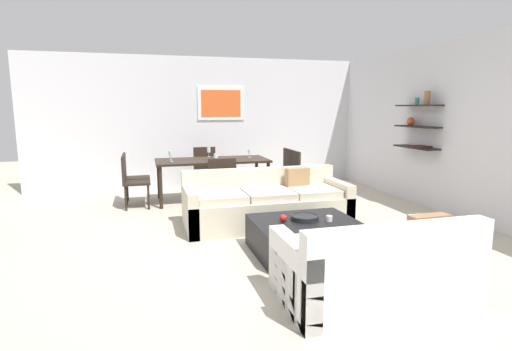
# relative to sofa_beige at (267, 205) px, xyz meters

# --- Properties ---
(ground_plane) EXTENTS (18.00, 18.00, 0.00)m
(ground_plane) POSITION_rel_sofa_beige_xyz_m (-0.07, -0.34, -0.29)
(ground_plane) COLOR #BCB29E
(back_wall_unit) EXTENTS (8.40, 0.09, 2.70)m
(back_wall_unit) POSITION_rel_sofa_beige_xyz_m (0.22, 3.19, 1.06)
(back_wall_unit) COLOR silver
(back_wall_unit) RESTS_ON ground
(right_wall_shelf_unit) EXTENTS (0.34, 8.20, 2.70)m
(right_wall_shelf_unit) POSITION_rel_sofa_beige_xyz_m (2.95, 0.27, 1.06)
(right_wall_shelf_unit) COLOR silver
(right_wall_shelf_unit) RESTS_ON ground
(sofa_beige) EXTENTS (2.31, 0.90, 0.78)m
(sofa_beige) POSITION_rel_sofa_beige_xyz_m (0.00, 0.00, 0.00)
(sofa_beige) COLOR beige
(sofa_beige) RESTS_ON ground
(loveseat_white) EXTENTS (1.62, 0.90, 0.78)m
(loveseat_white) POSITION_rel_sofa_beige_xyz_m (0.24, -2.45, 0.00)
(loveseat_white) COLOR white
(loveseat_white) RESTS_ON ground
(coffee_table) EXTENTS (1.19, 1.00, 0.38)m
(coffee_table) POSITION_rel_sofa_beige_xyz_m (0.10, -1.21, -0.10)
(coffee_table) COLOR black
(coffee_table) RESTS_ON ground
(decorative_bowl) EXTENTS (0.33, 0.33, 0.06)m
(decorative_bowl) POSITION_rel_sofa_beige_xyz_m (0.10, -1.17, 0.12)
(decorative_bowl) COLOR black
(decorative_bowl) RESTS_ON coffee_table
(candle_jar) EXTENTS (0.07, 0.07, 0.07)m
(candle_jar) POSITION_rel_sofa_beige_xyz_m (0.36, -1.29, 0.12)
(candle_jar) COLOR silver
(candle_jar) RESTS_ON coffee_table
(apple_on_coffee_table) EXTENTS (0.09, 0.09, 0.09)m
(apple_on_coffee_table) POSITION_rel_sofa_beige_xyz_m (-0.16, -1.17, 0.13)
(apple_on_coffee_table) COLOR red
(apple_on_coffee_table) RESTS_ON coffee_table
(dining_table) EXTENTS (1.98, 0.89, 0.75)m
(dining_table) POSITION_rel_sofa_beige_xyz_m (-0.49, 1.74, 0.39)
(dining_table) COLOR black
(dining_table) RESTS_ON ground
(dining_chair_right_near) EXTENTS (0.44, 0.44, 0.88)m
(dining_chair_right_near) POSITION_rel_sofa_beige_xyz_m (0.91, 1.54, 0.21)
(dining_chair_right_near) COLOR black
(dining_chair_right_near) RESTS_ON ground
(dining_chair_left_far) EXTENTS (0.44, 0.44, 0.88)m
(dining_chair_left_far) POSITION_rel_sofa_beige_xyz_m (-1.89, 1.95, 0.21)
(dining_chair_left_far) COLOR black
(dining_chair_left_far) RESTS_ON ground
(dining_chair_head) EXTENTS (0.44, 0.44, 0.88)m
(dining_chair_head) POSITION_rel_sofa_beige_xyz_m (-0.49, 2.60, 0.21)
(dining_chair_head) COLOR black
(dining_chair_head) RESTS_ON ground
(dining_chair_right_far) EXTENTS (0.44, 0.44, 0.88)m
(dining_chair_right_far) POSITION_rel_sofa_beige_xyz_m (0.91, 1.95, 0.21)
(dining_chair_right_far) COLOR black
(dining_chair_right_far) RESTS_ON ground
(dining_chair_left_near) EXTENTS (0.44, 0.44, 0.88)m
(dining_chair_left_near) POSITION_rel_sofa_beige_xyz_m (-1.89, 1.54, 0.21)
(dining_chair_left_near) COLOR black
(dining_chair_left_near) RESTS_ON ground
(dining_chair_foot) EXTENTS (0.44, 0.44, 0.88)m
(dining_chair_foot) POSITION_rel_sofa_beige_xyz_m (-0.49, 0.89, 0.21)
(dining_chair_foot) COLOR black
(dining_chair_foot) RESTS_ON ground
(wine_glass_left_near) EXTENTS (0.06, 0.06, 0.17)m
(wine_glass_left_near) POSITION_rel_sofa_beige_xyz_m (-1.21, 1.63, 0.57)
(wine_glass_left_near) COLOR silver
(wine_glass_left_near) RESTS_ON dining_table
(wine_glass_left_far) EXTENTS (0.06, 0.06, 0.16)m
(wine_glass_left_far) POSITION_rel_sofa_beige_xyz_m (-1.21, 1.86, 0.57)
(wine_glass_left_far) COLOR silver
(wine_glass_left_far) RESTS_ON dining_table
(wine_glass_head) EXTENTS (0.06, 0.06, 0.18)m
(wine_glass_head) POSITION_rel_sofa_beige_xyz_m (-0.49, 2.13, 0.58)
(wine_glass_head) COLOR silver
(wine_glass_head) RESTS_ON dining_table
(wine_glass_foot) EXTENTS (0.07, 0.07, 0.15)m
(wine_glass_foot) POSITION_rel_sofa_beige_xyz_m (-0.49, 1.36, 0.56)
(wine_glass_foot) COLOR silver
(wine_glass_foot) RESTS_ON dining_table
(wine_glass_right_far) EXTENTS (0.07, 0.07, 0.15)m
(wine_glass_right_far) POSITION_rel_sofa_beige_xyz_m (0.23, 1.86, 0.56)
(wine_glass_right_far) COLOR silver
(wine_glass_right_far) RESTS_ON dining_table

